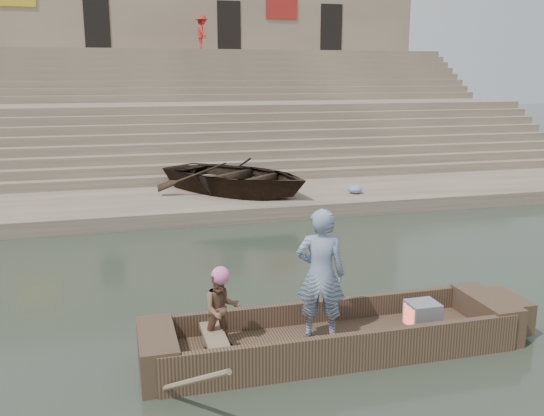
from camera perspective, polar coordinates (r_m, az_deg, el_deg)
name	(u,v)px	position (r m, az deg, el deg)	size (l,w,h in m)	color
ground	(215,316)	(10.13, -5.61, -10.42)	(120.00, 120.00, 0.00)	#273125
lower_landing	(169,205)	(17.67, -9.94, 0.30)	(32.00, 4.00, 0.40)	gray
mid_landing	(151,138)	(24.87, -11.67, 6.65)	(32.00, 3.00, 2.80)	gray
upper_landing	(141,101)	(31.76, -12.59, 10.09)	(32.00, 3.00, 5.20)	gray
ghat_steps	(148,125)	(26.51, -11.95, 7.88)	(32.00, 11.00, 5.20)	gray
building_wall	(135,45)	(35.75, -13.15, 15.16)	(32.00, 5.07, 11.20)	#9D886A
main_rowboat	(334,344)	(8.91, 6.01, -13.06)	(5.00, 1.30, 0.22)	brown
rowboat_trim	(347,331)	(8.90, 7.34, -11.75)	(6.04, 2.63, 1.78)	brown
standing_man	(320,274)	(8.51, 4.74, -6.42)	(0.71, 0.46, 1.94)	navy
rowing_man	(221,309)	(8.39, -4.96, -9.76)	(0.54, 0.42, 1.11)	#21653E
television	(422,315)	(9.35, 14.35, -10.03)	(0.46, 0.42, 0.40)	slate
beached_rowboat	(237,176)	(18.11, -3.47, 3.09)	(3.58, 5.01, 1.04)	#2D2116
pedestrian	(202,33)	(32.34, -6.82, 16.56)	(1.16, 0.67, 1.80)	#B0261D
cloth_bundles	(146,201)	(16.73, -12.15, 0.66)	(13.10, 0.63, 0.26)	#3F5999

